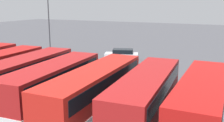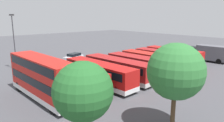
% 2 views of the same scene
% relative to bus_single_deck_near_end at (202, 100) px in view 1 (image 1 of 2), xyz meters
% --- Properties ---
extents(ground_plane, '(140.00, 140.00, 0.00)m').
position_rel_bus_single_deck_near_end_xyz_m(ground_plane, '(12.55, -11.58, -1.62)').
color(ground_plane, '#47474C').
extents(bus_single_deck_near_end, '(2.68, 10.78, 2.95)m').
position_rel_bus_single_deck_near_end_xyz_m(bus_single_deck_near_end, '(0.00, 0.00, 0.00)').
color(bus_single_deck_near_end, '#B71411').
rests_on(bus_single_deck_near_end, ground).
extents(bus_single_deck_second, '(3.28, 10.99, 2.95)m').
position_rel_bus_single_deck_near_end_xyz_m(bus_single_deck_second, '(3.41, 0.35, 0.00)').
color(bus_single_deck_second, '#A51919').
rests_on(bus_single_deck_second, ground).
extents(bus_single_deck_third, '(2.86, 11.51, 2.95)m').
position_rel_bus_single_deck_near_end_xyz_m(bus_single_deck_third, '(7.04, 0.68, 0.00)').
color(bus_single_deck_third, red).
rests_on(bus_single_deck_third, ground).
extents(bus_single_deck_fourth, '(3.24, 10.61, 2.95)m').
position_rel_bus_single_deck_near_end_xyz_m(bus_single_deck_fourth, '(10.57, 0.69, -0.00)').
color(bus_single_deck_fourth, '#A51919').
rests_on(bus_single_deck_fourth, ground).
extents(bus_single_deck_fifth, '(3.31, 11.68, 2.95)m').
position_rel_bus_single_deck_near_end_xyz_m(bus_single_deck_fifth, '(14.18, 0.13, 0.00)').
color(bus_single_deck_fifth, '#A51919').
rests_on(bus_single_deck_fifth, ground).
extents(car_hatchback_silver, '(4.71, 3.12, 1.43)m').
position_rel_bus_single_deck_near_end_xyz_m(car_hatchback_silver, '(11.99, -15.58, -0.92)').
color(car_hatchback_silver, silver).
rests_on(car_hatchback_silver, ground).
extents(lamp_post_tall, '(0.70, 0.30, 9.20)m').
position_rel_bus_single_deck_near_end_xyz_m(lamp_post_tall, '(23.36, -15.06, 3.68)').
color(lamp_post_tall, '#38383D').
rests_on(lamp_post_tall, ground).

